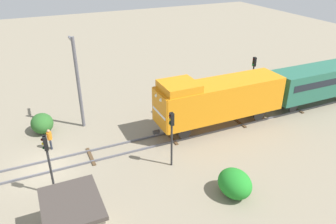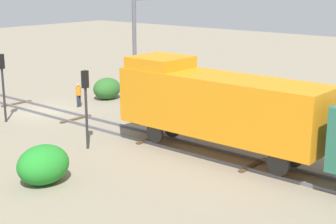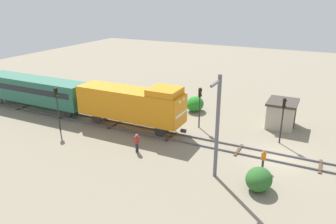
% 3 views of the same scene
% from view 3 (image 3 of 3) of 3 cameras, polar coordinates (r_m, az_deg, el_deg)
% --- Properties ---
extents(ground_plane, '(118.76, 118.76, 0.00)m').
position_cam_3_polar(ground_plane, '(29.15, 18.51, -7.65)').
color(ground_plane, gray).
extents(railway_track, '(2.40, 79.17, 0.16)m').
position_cam_3_polar(railway_track, '(29.12, 18.52, -7.53)').
color(railway_track, '#595960').
rests_on(railway_track, ground).
extents(locomotive, '(2.90, 11.60, 4.60)m').
position_cam_3_polar(locomotive, '(32.61, -6.31, 1.54)').
color(locomotive, orange).
rests_on(locomotive, railway_track).
extents(passenger_car_leading, '(2.84, 14.00, 3.66)m').
position_cam_3_polar(passenger_car_leading, '(41.19, -22.20, 3.70)').
color(passenger_car_leading, '#26604C').
rests_on(passenger_car_leading, railway_track).
extents(traffic_signal_near, '(0.32, 0.34, 4.30)m').
position_cam_3_polar(traffic_signal_near, '(30.98, 19.42, -0.10)').
color(traffic_signal_near, '#262628').
rests_on(traffic_signal_near, ground).
extents(traffic_signal_mid, '(0.32, 0.34, 4.19)m').
position_cam_3_polar(traffic_signal_mid, '(32.94, 5.57, 2.01)').
color(traffic_signal_mid, '#262628').
rests_on(traffic_signal_mid, ground).
extents(traffic_signal_far, '(0.32, 0.34, 4.44)m').
position_cam_3_polar(traffic_signal_far, '(33.71, -18.77, 1.72)').
color(traffic_signal_far, '#262628').
rests_on(traffic_signal_far, ground).
extents(worker_near_track, '(0.38, 0.38, 1.70)m').
position_cam_3_polar(worker_near_track, '(26.66, 16.29, -7.68)').
color(worker_near_track, '#262B38').
rests_on(worker_near_track, ground).
extents(worker_by_signal, '(0.38, 0.38, 1.70)m').
position_cam_3_polar(worker_by_signal, '(28.43, -5.46, -5.13)').
color(worker_by_signal, '#262B38').
rests_on(worker_by_signal, ground).
extents(catenary_mast, '(1.94, 0.28, 7.85)m').
position_cam_3_polar(catenary_mast, '(23.59, 8.55, -2.26)').
color(catenary_mast, '#595960').
rests_on(catenary_mast, ground).
extents(relay_hut, '(3.50, 2.90, 2.74)m').
position_cam_3_polar(relay_hut, '(35.60, 19.17, -0.24)').
color(relay_hut, '#B2A893').
rests_on(relay_hut, ground).
extents(bush_near, '(2.22, 1.82, 1.62)m').
position_cam_3_polar(bush_near, '(24.11, 15.54, -11.22)').
color(bush_near, '#2A6026').
rests_on(bush_near, ground).
extents(bush_mid, '(2.40, 1.96, 1.75)m').
position_cam_3_polar(bush_mid, '(38.31, 4.73, 1.41)').
color(bush_mid, '#218026').
rests_on(bush_mid, ground).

